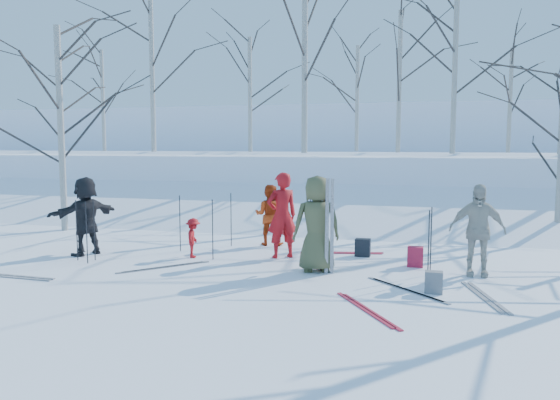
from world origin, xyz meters
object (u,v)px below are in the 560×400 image
(skier_red_north, at_px, (282,215))
(backpack_red, at_px, (415,257))
(backpack_dark, at_px, (363,248))
(skier_grey_west, at_px, (86,216))
(skier_redor_behind, at_px, (269,215))
(skier_cream_east, at_px, (477,230))
(dog, at_px, (320,258))
(skier_red_seated, at_px, (193,238))
(backpack_grey, at_px, (434,282))
(skier_olive_center, at_px, (317,224))

(skier_red_north, bearing_deg, backpack_red, 142.28)
(backpack_dark, bearing_deg, skier_grey_west, -166.17)
(skier_redor_behind, relative_size, backpack_dark, 3.84)
(skier_cream_east, distance_m, dog, 3.13)
(skier_grey_west, height_order, dog, skier_grey_west)
(skier_red_seated, relative_size, dog, 1.72)
(skier_cream_east, distance_m, backpack_dark, 2.75)
(skier_cream_east, relative_size, skier_grey_west, 0.99)
(skier_red_north, bearing_deg, dog, 106.45)
(dog, bearing_deg, backpack_red, 151.05)
(skier_red_north, distance_m, skier_grey_west, 4.53)
(skier_redor_behind, height_order, backpack_dark, skier_redor_behind)
(backpack_grey, bearing_deg, skier_olive_center, 155.26)
(skier_grey_west, xyz_separation_m, backpack_grey, (7.73, -1.26, -0.72))
(skier_red_north, distance_m, backpack_dark, 2.00)
(skier_grey_west, distance_m, backpack_dark, 6.41)
(skier_olive_center, xyz_separation_m, skier_cream_east, (3.07, 0.48, -0.07))
(skier_olive_center, relative_size, dog, 3.73)
(skier_redor_behind, distance_m, skier_cream_east, 5.22)
(dog, relative_size, backpack_dark, 1.30)
(skier_cream_east, distance_m, backpack_red, 1.43)
(skier_red_north, xyz_separation_m, skier_cream_east, (4.09, -0.62, -0.07))
(backpack_grey, bearing_deg, skier_cream_east, 62.40)
(dog, distance_m, backpack_dark, 1.62)
(skier_olive_center, bearing_deg, skier_redor_behind, -75.00)
(skier_olive_center, distance_m, dog, 0.80)
(backpack_red, height_order, backpack_grey, backpack_red)
(skier_redor_behind, bearing_deg, skier_cream_east, 153.70)
(skier_olive_center, height_order, backpack_red, skier_olive_center)
(dog, bearing_deg, backpack_grey, 100.72)
(skier_olive_center, bearing_deg, skier_red_north, -66.88)
(backpack_grey, relative_size, backpack_dark, 0.95)
(backpack_dark, bearing_deg, skier_red_north, -160.03)
(skier_olive_center, height_order, skier_cream_east, skier_olive_center)
(skier_redor_behind, bearing_deg, backpack_grey, 135.00)
(backpack_red, xyz_separation_m, backpack_dark, (-1.19, 0.78, -0.01))
(skier_olive_center, distance_m, skier_grey_west, 5.47)
(backpack_dark, bearing_deg, skier_red_seated, -162.40)
(skier_olive_center, height_order, backpack_grey, skier_olive_center)
(skier_red_north, bearing_deg, skier_cream_east, 136.46)
(skier_olive_center, relative_size, skier_red_seated, 2.17)
(backpack_grey, bearing_deg, skier_grey_west, 170.77)
(skier_red_seated, bearing_deg, backpack_dark, -89.15)
(skier_olive_center, distance_m, skier_redor_behind, 3.05)
(skier_red_seated, distance_m, backpack_grey, 5.47)
(skier_redor_behind, relative_size, dog, 2.96)
(backpack_red, bearing_deg, skier_cream_east, -22.31)
(skier_cream_east, bearing_deg, skier_red_seated, 178.42)
(skier_red_north, relative_size, skier_red_seated, 2.15)
(skier_red_north, height_order, skier_red_seated, skier_red_north)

